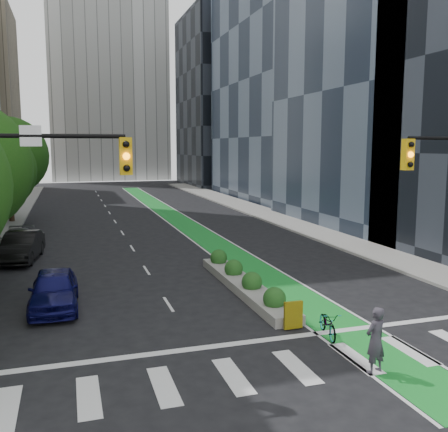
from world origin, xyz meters
TOP-DOWN VIEW (x-y plane):
  - ground at (0.00, 0.00)m, footprint 160.00×160.00m
  - sidewalk_right at (11.80, 25.00)m, footprint 3.60×90.00m
  - bike_lane_paint at (3.00, 30.00)m, footprint 2.20×70.00m
  - building_glass_far at (21.00, 45.00)m, footprint 14.00×24.00m
  - building_dark_end at (20.00, 68.00)m, footprint 14.00×18.00m
  - tree_far at (-11.00, 32.00)m, footprint 6.60×6.60m
  - median_planter at (1.20, 7.04)m, footprint 1.20×10.26m
  - bicycle at (2.09, 0.88)m, footprint 0.96×1.84m
  - cyclist at (2.00, -2.00)m, footprint 0.82×0.65m
  - parked_car_left_near at (-7.00, 6.86)m, footprint 1.96×4.67m
  - parked_car_left_mid at (-8.98, 16.38)m, footprint 2.40×5.21m
  - parked_car_left_far at (-9.50, 19.43)m, footprint 2.17×4.68m

SIDE VIEW (x-z plane):
  - ground at x=0.00m, z-range 0.00..0.00m
  - bike_lane_paint at x=3.00m, z-range 0.00..0.01m
  - sidewalk_right at x=11.80m, z-range 0.00..0.15m
  - median_planter at x=1.20m, z-range -0.18..0.92m
  - bicycle at x=2.09m, z-range 0.00..0.92m
  - parked_car_left_far at x=-9.50m, z-range 0.00..1.32m
  - parked_car_left_near at x=-7.00m, z-range 0.00..1.58m
  - parked_car_left_mid at x=-8.98m, z-range 0.00..1.65m
  - cyclist at x=2.00m, z-range 0.00..1.97m
  - tree_far at x=-11.00m, z-range 1.19..10.20m
  - building_dark_end at x=20.00m, z-range 0.00..28.00m
  - building_glass_far at x=21.00m, z-range 0.00..42.00m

